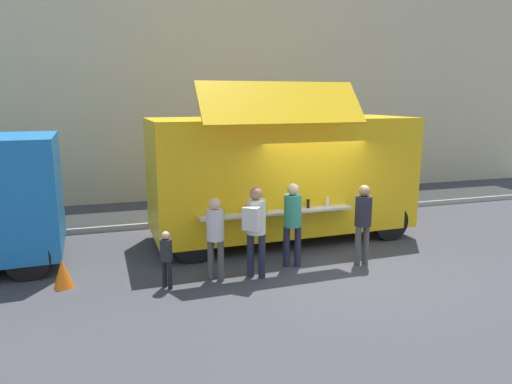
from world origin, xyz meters
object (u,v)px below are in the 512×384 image
object	(u,v)px
customer_front_ordering	(293,217)
customer_rear_waiting	(215,231)
trash_bin	(361,193)
child_near_queue	(166,254)
customer_extra_browsing	(363,217)
food_truck_main	(283,174)
traffic_cone_orange	(63,273)
customer_mid_with_backpack	(255,223)

from	to	relation	value
customer_front_ordering	customer_rear_waiting	size ratio (longest dim) A/B	1.09
trash_bin	customer_rear_waiting	world-z (taller)	customer_rear_waiting
customer_rear_waiting	child_near_queue	bearing A→B (deg)	135.86
customer_extra_browsing	child_near_queue	world-z (taller)	customer_extra_browsing
trash_bin	customer_rear_waiting	distance (m)	7.30
child_near_queue	food_truck_main	bearing A→B (deg)	-0.29
trash_bin	customer_extra_browsing	world-z (taller)	customer_extra_browsing
food_truck_main	traffic_cone_orange	world-z (taller)	food_truck_main
traffic_cone_orange	trash_bin	world-z (taller)	trash_bin
traffic_cone_orange	customer_mid_with_backpack	size ratio (longest dim) A/B	0.31
trash_bin	customer_rear_waiting	size ratio (longest dim) A/B	0.57
customer_mid_with_backpack	customer_front_ordering	bearing A→B (deg)	-31.39
trash_bin	customer_extra_browsing	bearing A→B (deg)	-119.72
customer_mid_with_backpack	child_near_queue	distance (m)	1.77
food_truck_main	customer_rear_waiting	bearing A→B (deg)	-136.81
customer_mid_with_backpack	child_near_queue	bearing A→B (deg)	126.72
customer_rear_waiting	child_near_queue	size ratio (longest dim) A/B	1.49
customer_extra_browsing	child_near_queue	bearing A→B (deg)	77.88
customer_extra_browsing	traffic_cone_orange	bearing A→B (deg)	71.91
traffic_cone_orange	food_truck_main	bearing A→B (deg)	18.96
traffic_cone_orange	customer_rear_waiting	xyz separation A→B (m)	(2.79, -0.46, 0.69)
traffic_cone_orange	customer_rear_waiting	size ratio (longest dim) A/B	0.34
traffic_cone_orange	customer_rear_waiting	world-z (taller)	customer_rear_waiting
food_truck_main	customer_front_ordering	xyz separation A→B (m)	(-0.50, -1.93, -0.58)
child_near_queue	customer_front_ordering	bearing A→B (deg)	-28.74
child_near_queue	traffic_cone_orange	bearing A→B (deg)	125.64
customer_front_ordering	customer_rear_waiting	xyz separation A→B (m)	(-1.67, -0.23, -0.08)
food_truck_main	child_near_queue	xyz separation A→B (m)	(-3.12, -2.30, -0.99)
food_truck_main	customer_rear_waiting	size ratio (longest dim) A/B	3.95
food_truck_main	child_near_queue	world-z (taller)	food_truck_main
food_truck_main	trash_bin	xyz separation A→B (m)	(3.56, 2.32, -1.17)
customer_extra_browsing	food_truck_main	bearing A→B (deg)	10.32
customer_extra_browsing	child_near_queue	xyz separation A→B (m)	(-4.09, -0.07, -0.37)
customer_front_ordering	food_truck_main	bearing A→B (deg)	3.54
food_truck_main	traffic_cone_orange	size ratio (longest dim) A/B	11.64
food_truck_main	customer_rear_waiting	world-z (taller)	food_truck_main
customer_mid_with_backpack	customer_rear_waiting	xyz separation A→B (m)	(-0.76, 0.13, -0.13)
customer_rear_waiting	customer_extra_browsing	distance (m)	3.14
traffic_cone_orange	customer_extra_browsing	xyz separation A→B (m)	(5.93, -0.52, 0.74)
customer_front_ordering	child_near_queue	xyz separation A→B (m)	(-2.62, -0.36, -0.40)
traffic_cone_orange	child_near_queue	bearing A→B (deg)	-17.74
customer_mid_with_backpack	trash_bin	bearing A→B (deg)	-10.32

